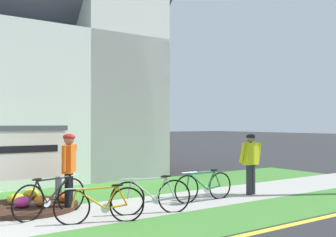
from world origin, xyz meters
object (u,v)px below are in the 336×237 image
at_px(bicycle_blue, 100,205).
at_px(cyclist_in_green_jersey, 251,159).
at_px(roadside_conifer, 112,77).
at_px(bicycle_white, 152,196).
at_px(church_sign, 26,155).
at_px(bicycle_red, 204,186).
at_px(bicycle_black, 51,198).
at_px(cyclist_in_red_jersey, 69,165).

xyz_separation_m(bicycle_blue, cyclist_in_green_jersey, (4.62, 0.50, 0.60)).
distance_m(cyclist_in_green_jersey, roadside_conifer, 8.49).
bearing_deg(bicycle_white, roadside_conifer, 69.57).
relative_size(bicycle_white, roadside_conifer, 0.27).
relative_size(bicycle_white, bicycle_blue, 1.00).
relative_size(church_sign, roadside_conifer, 0.31).
xyz_separation_m(bicycle_red, bicycle_black, (-3.67, 0.52, 0.02)).
bearing_deg(bicycle_red, church_sign, 155.95).
relative_size(bicycle_white, cyclist_in_red_jersey, 0.98).
bearing_deg(cyclist_in_green_jersey, bicycle_red, 177.95).
relative_size(bicycle_white, cyclist_in_green_jersey, 1.01).
relative_size(bicycle_black, roadside_conifer, 0.28).
bearing_deg(bicycle_black, bicycle_white, -28.00).
bearing_deg(roadside_conifer, church_sign, -129.91).
bearing_deg(cyclist_in_green_jersey, cyclist_in_red_jersey, 169.69).
distance_m(church_sign, roadside_conifer, 8.49).
relative_size(church_sign, bicycle_black, 1.11).
xyz_separation_m(bicycle_blue, bicycle_black, (-0.63, 1.08, 0.03)).
bearing_deg(bicycle_black, church_sign, 99.12).
xyz_separation_m(church_sign, cyclist_in_red_jersey, (0.68, -0.91, -0.21)).
height_order(bicycle_black, roadside_conifer, roadside_conifer).
height_order(bicycle_white, bicycle_blue, bicycle_white).
height_order(church_sign, cyclist_in_red_jersey, church_sign).
distance_m(bicycle_red, bicycle_black, 3.70).
bearing_deg(church_sign, cyclist_in_red_jersey, -53.20).
distance_m(cyclist_in_red_jersey, roadside_conifer, 8.87).
height_order(bicycle_white, roadside_conifer, roadside_conifer).
relative_size(bicycle_blue, bicycle_black, 0.97).
bearing_deg(church_sign, bicycle_white, -46.99).
relative_size(bicycle_red, roadside_conifer, 0.28).
bearing_deg(cyclist_in_green_jersey, roadside_conifer, 92.13).
bearing_deg(church_sign, roadside_conifer, 50.09).
distance_m(bicycle_black, cyclist_in_green_jersey, 5.31).
xyz_separation_m(church_sign, bicycle_black, (0.19, -1.20, -0.82)).
bearing_deg(roadside_conifer, cyclist_in_red_jersey, -122.28).
bearing_deg(church_sign, bicycle_black, -80.88).
xyz_separation_m(bicycle_white, roadside_conifer, (3.11, 8.34, 3.59)).
bearing_deg(bicycle_red, cyclist_in_green_jersey, -2.05).
bearing_deg(cyclist_in_green_jersey, church_sign, 161.90).
height_order(bicycle_black, cyclist_in_red_jersey, cyclist_in_red_jersey).
bearing_deg(bicycle_blue, cyclist_in_green_jersey, 6.20).
distance_m(church_sign, bicycle_black, 1.47).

